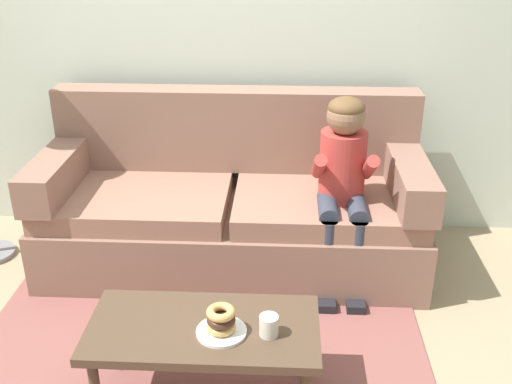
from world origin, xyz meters
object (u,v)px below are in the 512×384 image
Objects in this scene: coffee_table at (204,334)px; person_child at (343,176)px; mug at (269,326)px; donut at (221,327)px; couch at (233,207)px.

coffee_table is 0.89× the size of person_child.
person_child reaches higher than mug.
person_child is at bearing 62.01° from donut.
mug reaches higher than donut.
mug is at bearing -9.60° from coffee_table.
person_child is at bearing -18.74° from couch.
person_child is 9.18× the size of donut.
person_child is 1.24m from donut.
couch reaches higher than mug.
coffee_table is 8.15× the size of donut.
donut is 1.33× the size of mug.
person_child is (0.65, 1.03, 0.31)m from coffee_table.
mug is (0.28, -0.05, 0.09)m from coffee_table.
person_child is at bearing 70.75° from mug.
donut is at bearing -117.99° from person_child.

